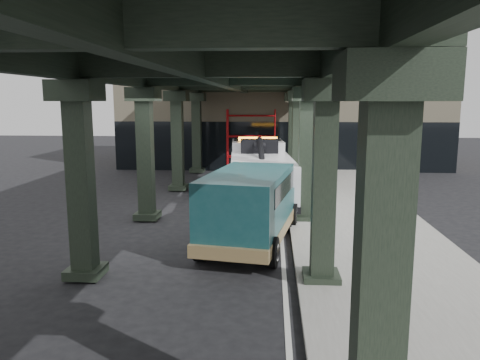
% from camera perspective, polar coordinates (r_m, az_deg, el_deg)
% --- Properties ---
extents(ground, '(90.00, 90.00, 0.00)m').
position_cam_1_polar(ground, '(15.87, -1.09, -6.89)').
color(ground, black).
rests_on(ground, ground).
extents(sidewalk, '(5.00, 40.00, 0.15)m').
position_cam_1_polar(sidewalk, '(18.00, 13.97, -4.94)').
color(sidewalk, gray).
rests_on(sidewalk, ground).
extents(lane_stripe, '(0.12, 38.00, 0.01)m').
position_cam_1_polar(lane_stripe, '(17.74, 4.98, -5.12)').
color(lane_stripe, silver).
rests_on(lane_stripe, ground).
extents(viaduct, '(7.40, 32.00, 6.40)m').
position_cam_1_polar(viaduct, '(17.28, -1.90, 12.77)').
color(viaduct, black).
rests_on(viaduct, ground).
extents(building, '(22.00, 10.00, 8.00)m').
position_cam_1_polar(building, '(35.17, 5.09, 8.73)').
color(building, '#C6B793').
rests_on(building, ground).
extents(scaffolding, '(3.08, 0.88, 4.00)m').
position_cam_1_polar(scaffolding, '(29.93, 1.38, 5.00)').
color(scaffolding, '#AB0D11').
rests_on(scaffolding, ground).
extents(tow_truck, '(3.19, 9.07, 2.92)m').
position_cam_1_polar(tow_truck, '(21.16, 2.40, 1.22)').
color(tow_truck, black).
rests_on(tow_truck, ground).
extents(towed_van, '(3.20, 6.15, 2.38)m').
position_cam_1_polar(towed_van, '(14.68, 1.31, -3.09)').
color(towed_van, '#123E42').
rests_on(towed_van, ground).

